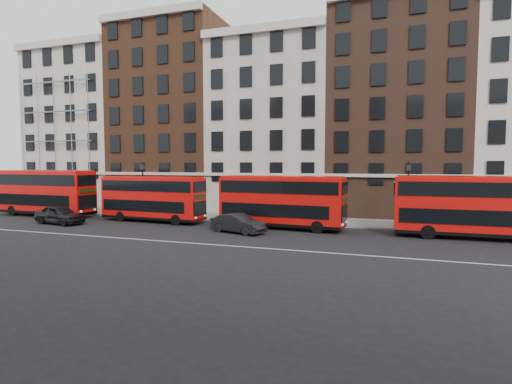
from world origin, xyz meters
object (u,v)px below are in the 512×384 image
(bus_a, at_px, (44,191))
(car_front, at_px, (238,223))
(bus_b, at_px, (152,197))
(bus_c, at_px, (281,200))
(bus_d, at_px, (473,205))
(car_rear, at_px, (60,215))

(bus_a, relative_size, car_front, 2.49)
(car_front, bearing_deg, bus_a, 100.33)
(bus_b, xyz_separation_m, car_front, (9.55, -3.04, -1.49))
(bus_c, height_order, car_front, bus_c)
(bus_c, relative_size, car_front, 2.32)
(bus_d, bearing_deg, car_rear, -173.83)
(car_rear, height_order, car_front, car_rear)
(bus_d, bearing_deg, bus_c, 179.51)
(bus_c, bearing_deg, car_front, -125.97)
(bus_b, bearing_deg, car_rear, -147.52)
(bus_a, relative_size, car_rear, 2.30)
(bus_a, height_order, bus_d, bus_a)
(bus_a, xyz_separation_m, bus_d, (38.73, -0.00, -0.11))
(bus_b, xyz_separation_m, bus_c, (12.11, 0.00, 0.08))
(bus_a, xyz_separation_m, bus_b, (12.69, 0.00, -0.26))
(bus_a, bearing_deg, bus_b, 1.92)
(bus_a, distance_m, car_rear, 7.11)
(bus_d, height_order, car_front, bus_d)
(bus_a, distance_m, bus_b, 12.70)
(bus_c, distance_m, bus_d, 13.93)
(bus_c, height_order, car_rear, bus_c)
(bus_d, relative_size, car_rear, 2.19)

